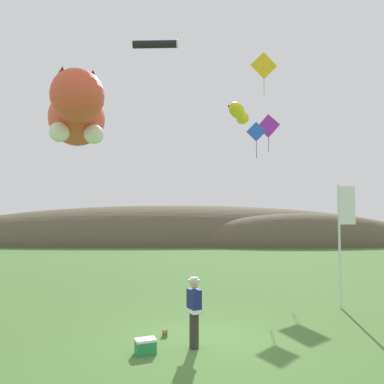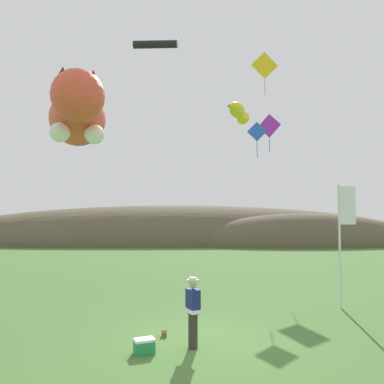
{
  "view_description": "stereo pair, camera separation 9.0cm",
  "coord_description": "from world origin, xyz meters",
  "views": [
    {
      "loc": [
        -0.85,
        -10.31,
        3.41
      ],
      "look_at": [
        0.0,
        4.0,
        4.23
      ],
      "focal_mm": 35.0,
      "sensor_mm": 36.0,
      "label": 1
    },
    {
      "loc": [
        -0.77,
        -10.31,
        3.41
      ],
      "look_at": [
        0.0,
        4.0,
        4.23
      ],
      "focal_mm": 35.0,
      "sensor_mm": 36.0,
      "label": 2
    }
  ],
  "objects": [
    {
      "name": "ground_plane",
      "position": [
        0.0,
        0.0,
        0.0
      ],
      "size": [
        120.0,
        120.0,
        0.0
      ],
      "primitive_type": "plane",
      "color": "#477033"
    },
    {
      "name": "kite_diamond_blue",
      "position": [
        3.82,
        9.49,
        7.81
      ],
      "size": [
        1.07,
        0.15,
        1.97
      ],
      "color": "blue"
    },
    {
      "name": "kite_spool",
      "position": [
        -0.97,
        0.29,
        0.1
      ],
      "size": [
        0.14,
        0.21,
        0.21
      ],
      "color": "olive",
      "rests_on": "ground"
    },
    {
      "name": "picnic_cooler",
      "position": [
        -1.43,
        -0.96,
        0.18
      ],
      "size": [
        0.57,
        0.46,
        0.36
      ],
      "color": "#268C4C",
      "rests_on": "ground"
    },
    {
      "name": "kite_fish_windsock",
      "position": [
        2.18,
        6.05,
        7.96
      ],
      "size": [
        1.4,
        2.35,
        0.7
      ],
      "color": "yellow"
    },
    {
      "name": "festival_banner_pole",
      "position": [
        5.46,
        3.0,
        2.92
      ],
      "size": [
        0.66,
        0.08,
        4.46
      ],
      "color": "silver",
      "rests_on": "ground"
    },
    {
      "name": "kite_tube_streamer",
      "position": [
        -1.53,
        7.11,
        11.45
      ],
      "size": [
        2.18,
        0.6,
        0.44
      ],
      "color": "black"
    },
    {
      "name": "festival_attendant",
      "position": [
        -0.22,
        -0.66,
        0.95
      ],
      "size": [
        0.41,
        0.49,
        1.77
      ],
      "color": "#332D28",
      "rests_on": "ground"
    },
    {
      "name": "kite_diamond_gold",
      "position": [
        4.36,
        9.82,
        11.63
      ],
      "size": [
        1.54,
        0.1,
        2.44
      ],
      "color": "yellow"
    },
    {
      "name": "distant_hill_ridge",
      "position": [
        2.04,
        32.7,
        0.0
      ],
      "size": [
        59.94,
        14.77,
        8.68
      ],
      "color": "brown",
      "rests_on": "ground"
    },
    {
      "name": "kite_giant_cat",
      "position": [
        -5.52,
        8.52,
        8.27
      ],
      "size": [
        4.07,
        9.87,
        3.05
      ],
      "color": "#E04C33"
    },
    {
      "name": "kite_diamond_violet",
      "position": [
        5.27,
        12.38,
        8.84
      ],
      "size": [
        1.27,
        0.83,
        2.4
      ],
      "color": "purple"
    }
  ]
}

